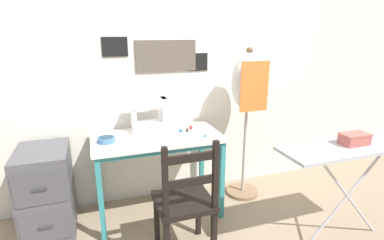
# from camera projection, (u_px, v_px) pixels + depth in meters

# --- Properties ---
(ground_plane) EXTENTS (14.00, 14.00, 0.00)m
(ground_plane) POSITION_uv_depth(u_px,v_px,m) (167.00, 230.00, 2.49)
(ground_plane) COLOR gray
(wall_back) EXTENTS (10.00, 0.07, 2.55)m
(wall_back) POSITION_uv_depth(u_px,v_px,m) (147.00, 68.00, 2.71)
(wall_back) COLOR silver
(wall_back) RESTS_ON ground_plane
(sewing_table) EXTENTS (1.08, 0.58, 0.74)m
(sewing_table) POSITION_uv_depth(u_px,v_px,m) (158.00, 147.00, 2.56)
(sewing_table) COLOR silver
(sewing_table) RESTS_ON ground_plane
(sewing_machine) EXTENTS (0.37, 0.17, 0.32)m
(sewing_machine) POSITION_uv_depth(u_px,v_px,m) (154.00, 115.00, 2.66)
(sewing_machine) COLOR white
(sewing_machine) RESTS_ON sewing_table
(fabric_bowl) EXTENTS (0.15, 0.15, 0.04)m
(fabric_bowl) POSITION_uv_depth(u_px,v_px,m) (106.00, 140.00, 2.39)
(fabric_bowl) COLOR teal
(fabric_bowl) RESTS_ON sewing_table
(scissors) EXTENTS (0.10, 0.11, 0.01)m
(scissors) POSITION_uv_depth(u_px,v_px,m) (206.00, 135.00, 2.55)
(scissors) COLOR silver
(scissors) RESTS_ON sewing_table
(thread_spool_near_machine) EXTENTS (0.04, 0.04, 0.04)m
(thread_spool_near_machine) POSITION_uv_depth(u_px,v_px,m) (181.00, 130.00, 2.62)
(thread_spool_near_machine) COLOR #2875C1
(thread_spool_near_machine) RESTS_ON sewing_table
(thread_spool_mid_table) EXTENTS (0.03, 0.03, 0.03)m
(thread_spool_mid_table) POSITION_uv_depth(u_px,v_px,m) (187.00, 130.00, 2.65)
(thread_spool_mid_table) COLOR black
(thread_spool_mid_table) RESTS_ON sewing_table
(thread_spool_far_edge) EXTENTS (0.04, 0.04, 0.04)m
(thread_spool_far_edge) POSITION_uv_depth(u_px,v_px,m) (191.00, 127.00, 2.71)
(thread_spool_far_edge) COLOR red
(thread_spool_far_edge) RESTS_ON sewing_table
(wooden_chair) EXTENTS (0.40, 0.38, 0.92)m
(wooden_chair) POSITION_uv_depth(u_px,v_px,m) (185.00, 202.00, 2.11)
(wooden_chair) COLOR black
(wooden_chair) RESTS_ON ground_plane
(filing_cabinet) EXTENTS (0.39, 0.52, 0.71)m
(filing_cabinet) POSITION_uv_depth(u_px,v_px,m) (47.00, 191.00, 2.41)
(filing_cabinet) COLOR #4C4C51
(filing_cabinet) RESTS_ON ground_plane
(dress_form) EXTENTS (0.32, 0.32, 1.46)m
(dress_form) POSITION_uv_depth(u_px,v_px,m) (248.00, 91.00, 2.77)
(dress_form) COLOR #846647
(dress_form) RESTS_ON ground_plane
(ironing_board) EXTENTS (1.16, 0.33, 0.81)m
(ironing_board) POSITION_uv_depth(u_px,v_px,m) (355.00, 151.00, 2.17)
(ironing_board) COLOR #ADB2B7
(ironing_board) RESTS_ON ground_plane
(storage_box) EXTENTS (0.21, 0.12, 0.08)m
(storage_box) POSITION_uv_depth(u_px,v_px,m) (354.00, 139.00, 2.16)
(storage_box) COLOR #AD564C
(storage_box) RESTS_ON ironing_board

